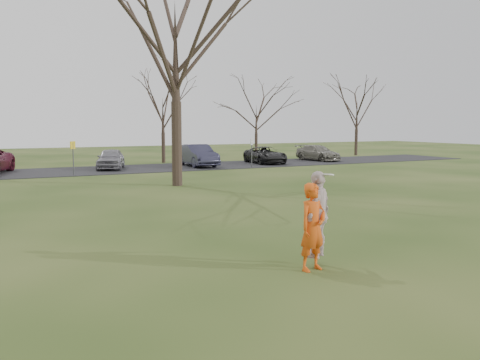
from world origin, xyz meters
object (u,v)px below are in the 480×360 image
Objects in this scene: car_7 at (318,153)px; big_tree at (175,44)px; car_6 at (265,155)px; car_5 at (198,155)px; player_defender at (313,227)px; car_4 at (111,159)px; catching_play at (318,214)px.

car_7 is 0.31× the size of big_tree.
car_7 is at bearing 11.69° from car_6.
player_defender is at bearing -104.60° from car_5.
car_5 is (6.11, -0.71, 0.09)m from car_4.
car_5 reaches higher than car_4.
car_7 is at bearing 42.65° from player_defender.
player_defender is 25.62m from car_4.
player_defender is 25.95m from car_5.
car_5 is 1.09× the size of car_7.
car_4 is 0.86× the size of car_5.
player_defender is 0.43× the size of car_7.
big_tree is (-5.06, -9.77, 6.17)m from car_5.
car_4 is 2.17× the size of catching_play.
catching_play is (-12.83, -24.82, 0.47)m from car_6.
car_5 is 11.17m from car_7.
big_tree is (2.34, 15.10, 6.07)m from player_defender.
catching_play is (-18.26, -25.39, 0.48)m from car_7.
car_6 is at bearing 50.91° from player_defender.
car_5 reaches higher than car_6.
catching_play reaches higher than player_defender.
car_5 is at bearing 62.62° from big_tree.
big_tree is (1.05, -10.49, 6.26)m from car_4.
player_defender reaches higher than car_7.
player_defender is at bearing -111.86° from car_6.
player_defender reaches higher than car_5.
big_tree reaches higher than player_defender.
catching_play reaches higher than car_5.
car_4 reaches higher than car_7.
car_4 is 0.93× the size of car_7.
car_6 reaches higher than car_7.
player_defender is at bearing -142.24° from catching_play.
big_tree is at bearing -115.40° from car_5.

